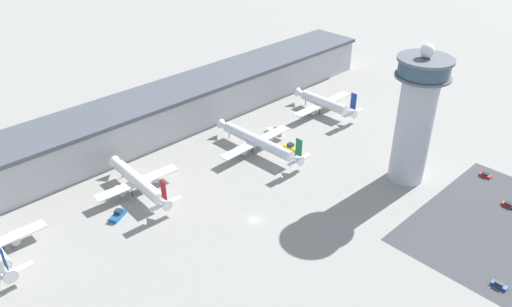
# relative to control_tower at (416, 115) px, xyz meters

# --- Properties ---
(ground_plane) EXTENTS (1000.00, 1000.00, 0.00)m
(ground_plane) POSITION_rel_control_tower_xyz_m (-56.05, 20.26, -25.20)
(ground_plane) COLOR gray
(terminal_building) EXTENTS (259.24, 25.00, 17.52)m
(terminal_building) POSITION_rel_control_tower_xyz_m (-56.05, 90.26, -16.35)
(terminal_building) COLOR #B2B2B7
(terminal_building) RESTS_ON ground
(control_tower) EXTENTS (18.03, 18.03, 49.92)m
(control_tower) POSITION_rel_control_tower_xyz_m (0.00, 0.00, 0.00)
(control_tower) COLOR #ADB2BC
(control_tower) RESTS_ON ground
(parking_lot_surface) EXTENTS (64.00, 40.00, 0.01)m
(parking_lot_surface) POSITION_rel_control_tower_xyz_m (-3.44, -33.36, -25.20)
(parking_lot_surface) COLOR #424247
(parking_lot_surface) RESTS_ON ground
(airplane_gate_bravo) EXTENTS (30.59, 36.55, 13.52)m
(airplane_gate_bravo) POSITION_rel_control_tower_xyz_m (-74.13, 58.28, -20.56)
(airplane_gate_bravo) COLOR white
(airplane_gate_bravo) RESTS_ON ground
(airplane_gate_charlie) EXTENTS (35.02, 43.53, 13.43)m
(airplane_gate_charlie) POSITION_rel_control_tower_xyz_m (-25.00, 50.54, -20.73)
(airplane_gate_charlie) COLOR silver
(airplane_gate_charlie) RESTS_ON ground
(airplane_gate_delta) EXTENTS (35.24, 33.35, 14.18)m
(airplane_gate_delta) POSITION_rel_control_tower_xyz_m (21.30, 55.05, -20.60)
(airplane_gate_delta) COLOR white
(airplane_gate_delta) RESTS_ON ground
(service_truck_catering) EXTENTS (2.71, 7.62, 2.94)m
(service_truck_catering) POSITION_rel_control_tower_xyz_m (-14.92, 41.74, -24.18)
(service_truck_catering) COLOR black
(service_truck_catering) RESTS_ON ground
(service_truck_fuel) EXTENTS (4.16, 8.30, 2.42)m
(service_truck_fuel) POSITION_rel_control_tower_xyz_m (-8.99, 56.42, -24.37)
(service_truck_fuel) COLOR black
(service_truck_fuel) RESTS_ON ground
(service_truck_baggage) EXTENTS (6.81, 5.19, 2.46)m
(service_truck_baggage) POSITION_rel_control_tower_xyz_m (-86.66, 51.60, -24.36)
(service_truck_baggage) COLOR black
(service_truck_baggage) RESTS_ON ground
(car_black_suv) EXTENTS (1.78, 4.21, 1.48)m
(car_black_suv) POSITION_rel_control_tower_xyz_m (-28.76, -46.50, -24.63)
(car_black_suv) COLOR black
(car_black_suv) RESTS_ON ground
(car_silver_sedan) EXTENTS (2.07, 4.74, 1.43)m
(car_silver_sedan) POSITION_rel_control_tower_xyz_m (9.54, -33.36, -24.65)
(car_silver_sedan) COLOR black
(car_silver_sedan) RESTS_ON ground
(car_red_hatchback) EXTENTS (1.92, 4.11, 1.45)m
(car_red_hatchback) POSITION_rel_control_tower_xyz_m (21.75, -19.89, -24.64)
(car_red_hatchback) COLOR black
(car_red_hatchback) RESTS_ON ground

